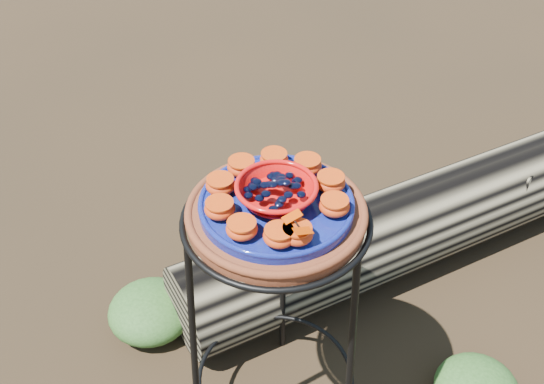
# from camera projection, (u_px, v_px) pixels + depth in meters

# --- Properties ---
(plant_stand) EXTENTS (0.44, 0.44, 0.70)m
(plant_stand) POSITION_uv_depth(u_px,v_px,m) (276.00, 327.00, 1.64)
(plant_stand) COLOR black
(plant_stand) RESTS_ON ground
(terracotta_saucer) EXTENTS (0.37, 0.37, 0.03)m
(terracotta_saucer) POSITION_uv_depth(u_px,v_px,m) (276.00, 215.00, 1.41)
(terracotta_saucer) COLOR #592618
(terracotta_saucer) RESTS_ON plant_stand
(cobalt_plate) EXTENTS (0.32, 0.32, 0.02)m
(cobalt_plate) POSITION_uv_depth(u_px,v_px,m) (276.00, 206.00, 1.39)
(cobalt_plate) COLOR #090155
(cobalt_plate) RESTS_ON terracotta_saucer
(red_bowl) EXTENTS (0.16, 0.16, 0.04)m
(red_bowl) POSITION_uv_depth(u_px,v_px,m) (276.00, 193.00, 1.37)
(red_bowl) COLOR red
(red_bowl) RESTS_ON cobalt_plate
(glass_gems) EXTENTS (0.12, 0.12, 0.02)m
(glass_gems) POSITION_uv_depth(u_px,v_px,m) (276.00, 181.00, 1.35)
(glass_gems) COLOR black
(glass_gems) RESTS_ON red_bowl
(orange_half_0) EXTENTS (0.06, 0.06, 0.03)m
(orange_half_0) POSITION_uv_depth(u_px,v_px,m) (297.00, 234.00, 1.29)
(orange_half_0) COLOR red
(orange_half_0) RESTS_ON cobalt_plate
(orange_half_1) EXTENTS (0.06, 0.06, 0.03)m
(orange_half_1) POSITION_uv_depth(u_px,v_px,m) (334.00, 206.00, 1.35)
(orange_half_1) COLOR red
(orange_half_1) RESTS_ON cobalt_plate
(orange_half_2) EXTENTS (0.06, 0.06, 0.03)m
(orange_half_2) POSITION_uv_depth(u_px,v_px,m) (331.00, 182.00, 1.40)
(orange_half_2) COLOR red
(orange_half_2) RESTS_ON cobalt_plate
(orange_half_3) EXTENTS (0.06, 0.06, 0.03)m
(orange_half_3) POSITION_uv_depth(u_px,v_px,m) (307.00, 165.00, 1.45)
(orange_half_3) COLOR red
(orange_half_3) RESTS_ON cobalt_plate
(orange_half_4) EXTENTS (0.06, 0.06, 0.03)m
(orange_half_4) POSITION_uv_depth(u_px,v_px,m) (274.00, 159.00, 1.46)
(orange_half_4) COLOR red
(orange_half_4) RESTS_ON cobalt_plate
(orange_half_5) EXTENTS (0.06, 0.06, 0.03)m
(orange_half_5) POSITION_uv_depth(u_px,v_px,m) (242.00, 167.00, 1.45)
(orange_half_5) COLOR red
(orange_half_5) RESTS_ON cobalt_plate
(orange_half_6) EXTENTS (0.06, 0.06, 0.03)m
(orange_half_6) POSITION_uv_depth(u_px,v_px,m) (221.00, 185.00, 1.40)
(orange_half_6) COLOR red
(orange_half_6) RESTS_ON cobalt_plate
(orange_half_7) EXTENTS (0.06, 0.06, 0.03)m
(orange_half_7) POSITION_uv_depth(u_px,v_px,m) (220.00, 209.00, 1.34)
(orange_half_7) COLOR red
(orange_half_7) RESTS_ON cobalt_plate
(orange_half_8) EXTENTS (0.06, 0.06, 0.03)m
(orange_half_8) POSITION_uv_depth(u_px,v_px,m) (242.00, 229.00, 1.30)
(orange_half_8) COLOR red
(orange_half_8) RESTS_ON cobalt_plate
(orange_half_9) EXTENTS (0.06, 0.06, 0.03)m
(orange_half_9) POSITION_uv_depth(u_px,v_px,m) (279.00, 236.00, 1.28)
(orange_half_9) COLOR red
(orange_half_9) RESTS_ON cobalt_plate
(butterfly) EXTENTS (0.09, 0.08, 0.01)m
(butterfly) POSITION_uv_depth(u_px,v_px,m) (297.00, 224.00, 1.27)
(butterfly) COLOR #C43500
(butterfly) RESTS_ON orange_half_0
(driftwood_log) EXTENTS (1.48, 1.17, 0.28)m
(driftwood_log) POSITION_uv_depth(u_px,v_px,m) (399.00, 230.00, 2.21)
(driftwood_log) COLOR black
(driftwood_log) RESTS_ON ground
(foliage_left) EXTENTS (0.26, 0.26, 0.13)m
(foliage_left) POSITION_uv_depth(u_px,v_px,m) (150.00, 310.00, 2.05)
(foliage_left) COLOR #224518
(foliage_left) RESTS_ON ground
(foliage_back) EXTENTS (0.29, 0.29, 0.15)m
(foliage_back) POSITION_uv_depth(u_px,v_px,m) (240.00, 232.00, 2.30)
(foliage_back) COLOR #224518
(foliage_back) RESTS_ON ground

